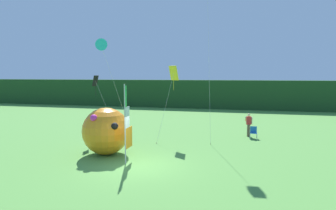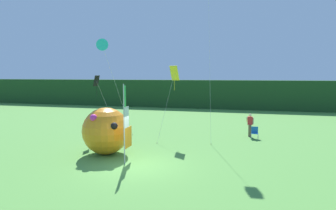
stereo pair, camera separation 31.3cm
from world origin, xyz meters
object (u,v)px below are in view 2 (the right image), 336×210
(kite_cyan_delta_0, at_px, (102,45))
(kite_yellow_diamond_1, at_px, (174,75))
(inflatable_balloon, at_px, (106,131))
(folding_chair, at_px, (255,132))
(person_mid_field, at_px, (108,127))
(banner_flag, at_px, (126,125))
(kite_black_diamond_3, at_px, (97,84))
(person_near_banner, at_px, (250,124))

(kite_cyan_delta_0, bearing_deg, kite_yellow_diamond_1, 15.90)
(inflatable_balloon, distance_m, folding_chair, 10.90)
(kite_cyan_delta_0, height_order, kite_yellow_diamond_1, kite_cyan_delta_0)
(inflatable_balloon, height_order, kite_yellow_diamond_1, kite_yellow_diamond_1)
(kite_yellow_diamond_1, bearing_deg, person_mid_field, -166.39)
(banner_flag, relative_size, kite_black_diamond_3, 0.91)
(person_near_banner, height_order, folding_chair, person_near_banner)
(folding_chair, bearing_deg, banner_flag, -131.52)
(kite_black_diamond_3, bearing_deg, banner_flag, -49.11)
(person_mid_field, height_order, kite_cyan_delta_0, kite_cyan_delta_0)
(inflatable_balloon, bearing_deg, kite_yellow_diamond_1, 58.63)
(person_near_banner, relative_size, folding_chair, 1.99)
(banner_flag, relative_size, inflatable_balloon, 1.52)
(banner_flag, xyz_separation_m, person_near_banner, (6.53, 8.48, -1.08))
(kite_yellow_diamond_1, bearing_deg, kite_black_diamond_3, -168.53)
(person_near_banner, relative_size, person_mid_field, 1.09)
(inflatable_balloon, bearing_deg, folding_chair, 36.83)
(banner_flag, relative_size, kite_yellow_diamond_1, 0.79)
(banner_flag, bearing_deg, inflatable_balloon, 145.81)
(person_mid_field, distance_m, kite_cyan_delta_0, 5.96)
(kite_yellow_diamond_1, bearing_deg, banner_flag, -100.55)
(kite_yellow_diamond_1, relative_size, kite_black_diamond_3, 1.15)
(person_near_banner, bearing_deg, banner_flag, -127.60)
(person_mid_field, relative_size, kite_cyan_delta_0, 0.22)
(person_near_banner, xyz_separation_m, person_mid_field, (-10.11, -3.51, -0.08))
(inflatable_balloon, distance_m, kite_black_diamond_3, 5.25)
(banner_flag, height_order, inflatable_balloon, banner_flag)
(person_mid_field, relative_size, inflatable_balloon, 0.58)
(person_near_banner, height_order, person_mid_field, person_near_banner)
(banner_flag, height_order, kite_cyan_delta_0, kite_cyan_delta_0)
(inflatable_balloon, distance_m, kite_cyan_delta_0, 6.72)
(person_mid_field, bearing_deg, inflatable_balloon, -64.91)
(person_mid_field, bearing_deg, kite_cyan_delta_0, -124.53)
(person_mid_field, distance_m, folding_chair, 10.81)
(person_near_banner, distance_m, kite_black_diamond_3, 11.83)
(kite_cyan_delta_0, xyz_separation_m, kite_black_diamond_3, (-0.58, 0.28, -2.75))
(kite_yellow_diamond_1, distance_m, kite_black_diamond_3, 5.62)
(kite_cyan_delta_0, xyz_separation_m, kite_yellow_diamond_1, (4.89, 1.39, -2.13))
(banner_flag, distance_m, kite_yellow_diamond_1, 6.76)
(inflatable_balloon, distance_m, kite_yellow_diamond_1, 6.58)
(person_near_banner, xyz_separation_m, kite_black_diamond_3, (-10.86, -3.48, 3.12))
(kite_black_diamond_3, bearing_deg, inflatable_balloon, -56.36)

